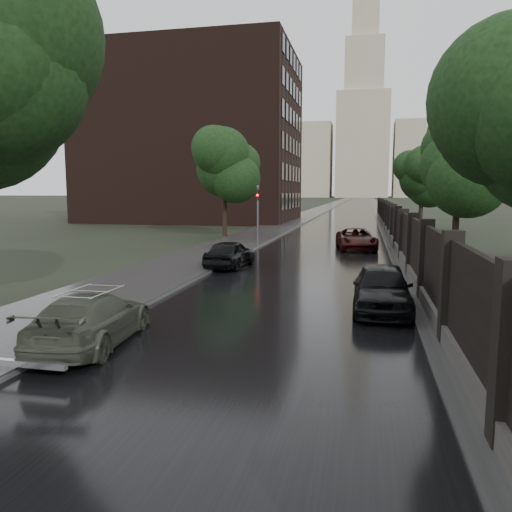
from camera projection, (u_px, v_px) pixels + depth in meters
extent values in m
plane|color=black|center=(193.00, 418.00, 7.96)|extent=(800.00, 800.00, 0.00)
cube|color=black|center=(358.00, 201.00, 192.04)|extent=(8.00, 420.00, 0.02)
cube|color=#2D2D2D|center=(343.00, 201.00, 193.30)|extent=(4.00, 420.00, 0.16)
cube|color=#2D2D2D|center=(373.00, 201.00, 190.88)|extent=(3.00, 420.00, 0.08)
cube|color=#383533|center=(391.00, 236.00, 37.96)|extent=(0.40, 75.00, 0.50)
cube|color=black|center=(392.00, 219.00, 37.80)|extent=(0.15, 75.00, 2.00)
cube|color=black|center=(379.00, 207.00, 74.63)|extent=(0.45, 0.45, 2.70)
cylinder|color=black|center=(225.00, 200.00, 38.34)|extent=(0.36, 0.36, 5.85)
sphere|color=black|center=(224.00, 169.00, 38.04)|extent=(4.25, 4.25, 4.25)
cylinder|color=black|center=(457.00, 207.00, 27.33)|extent=(0.36, 0.36, 5.53)
sphere|color=black|center=(459.00, 166.00, 27.05)|extent=(4.08, 4.08, 4.08)
cylinder|color=black|center=(421.00, 201.00, 44.77)|extent=(0.36, 0.36, 5.53)
sphere|color=black|center=(422.00, 176.00, 44.49)|extent=(4.08, 4.08, 4.08)
cylinder|color=#59595E|center=(258.00, 223.00, 32.90)|extent=(0.12, 0.12, 3.00)
imported|color=#59595E|center=(258.00, 193.00, 32.64)|extent=(0.16, 0.20, 1.00)
sphere|color=#FF0C0C|center=(257.00, 195.00, 32.51)|extent=(0.14, 0.14, 0.14)
cube|color=black|center=(195.00, 139.00, 60.86)|extent=(24.00, 18.00, 20.00)
cube|color=tan|center=(308.00, 161.00, 302.56)|extent=(28.00, 22.00, 44.00)
cube|color=tan|center=(418.00, 160.00, 289.02)|extent=(28.00, 22.00, 44.00)
cube|color=tan|center=(362.00, 147.00, 294.77)|extent=(30.00, 30.00, 60.00)
cube|color=tan|center=(364.00, 76.00, 289.63)|extent=(22.00, 22.00, 40.00)
cube|color=tan|center=(366.00, 22.00, 285.77)|extent=(15.00, 15.00, 30.00)
imported|color=#404638|center=(91.00, 319.00, 11.65)|extent=(2.23, 4.46, 1.24)
imported|color=black|center=(230.00, 254.00, 23.58)|extent=(1.84, 3.99, 1.32)
imported|color=black|center=(382.00, 288.00, 14.95)|extent=(1.71, 4.21, 1.43)
imported|color=black|center=(356.00, 239.00, 30.87)|extent=(2.85, 5.05, 1.33)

